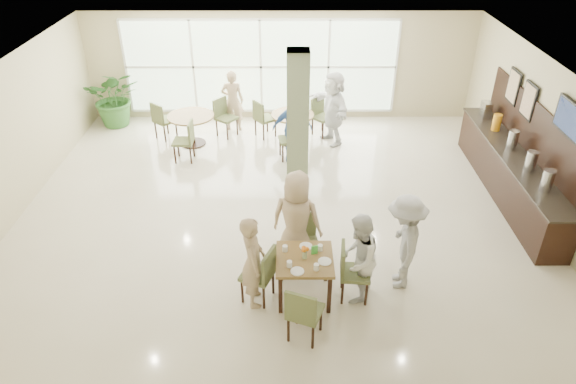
{
  "coord_description": "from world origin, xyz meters",
  "views": [
    {
      "loc": [
        0.19,
        -8.52,
        5.64
      ],
      "look_at": [
        0.2,
        -1.2,
        1.1
      ],
      "focal_mm": 32.0,
      "sensor_mm": 36.0,
      "label": 1
    }
  ],
  "objects_px": {
    "main_table": "(305,263)",
    "adult_a": "(292,129)",
    "round_table_right": "(293,121)",
    "adult_b": "(333,108)",
    "potted_plant": "(115,97)",
    "teen_left": "(253,262)",
    "teen_right": "(358,259)",
    "teen_standing": "(404,242)",
    "buffet_counter": "(510,170)",
    "teen_far": "(296,220)",
    "round_table_left": "(191,122)",
    "adult_standing": "(233,101)"
  },
  "relations": [
    {
      "from": "main_table",
      "to": "adult_a",
      "type": "relative_size",
      "value": 0.56
    },
    {
      "from": "round_table_right",
      "to": "adult_b",
      "type": "xyz_separation_m",
      "value": [
        0.96,
        0.04,
        0.33
      ]
    },
    {
      "from": "potted_plant",
      "to": "teen_left",
      "type": "bearing_deg",
      "value": -59.2
    },
    {
      "from": "teen_right",
      "to": "teen_standing",
      "type": "xyz_separation_m",
      "value": [
        0.74,
        0.31,
        0.07
      ]
    },
    {
      "from": "teen_right",
      "to": "adult_b",
      "type": "height_order",
      "value": "adult_b"
    },
    {
      "from": "round_table_right",
      "to": "adult_b",
      "type": "bearing_deg",
      "value": 2.2
    },
    {
      "from": "buffet_counter",
      "to": "teen_far",
      "type": "distance_m",
      "value": 4.89
    },
    {
      "from": "teen_standing",
      "to": "adult_a",
      "type": "distance_m",
      "value": 4.59
    },
    {
      "from": "round_table_right",
      "to": "potted_plant",
      "type": "relative_size",
      "value": 0.68
    },
    {
      "from": "round_table_right",
      "to": "teen_left",
      "type": "xyz_separation_m",
      "value": [
        -0.63,
        -5.54,
        0.21
      ]
    },
    {
      "from": "teen_right",
      "to": "adult_b",
      "type": "relative_size",
      "value": 0.84
    },
    {
      "from": "round_table_left",
      "to": "teen_far",
      "type": "bearing_deg",
      "value": -61.53
    },
    {
      "from": "buffet_counter",
      "to": "round_table_left",
      "type": "bearing_deg",
      "value": 161.08
    },
    {
      "from": "main_table",
      "to": "potted_plant",
      "type": "distance_m",
      "value": 8.03
    },
    {
      "from": "potted_plant",
      "to": "adult_b",
      "type": "relative_size",
      "value": 0.85
    },
    {
      "from": "main_table",
      "to": "adult_standing",
      "type": "relative_size",
      "value": 0.55
    },
    {
      "from": "adult_a",
      "to": "teen_left",
      "type": "bearing_deg",
      "value": -100.76
    },
    {
      "from": "adult_a",
      "to": "adult_b",
      "type": "height_order",
      "value": "adult_b"
    },
    {
      "from": "round_table_right",
      "to": "buffet_counter",
      "type": "relative_size",
      "value": 0.22
    },
    {
      "from": "round_table_right",
      "to": "adult_standing",
      "type": "xyz_separation_m",
      "value": [
        -1.51,
        0.77,
        0.23
      ]
    },
    {
      "from": "teen_far",
      "to": "adult_a",
      "type": "distance_m",
      "value": 3.74
    },
    {
      "from": "potted_plant",
      "to": "round_table_left",
      "type": "bearing_deg",
      "value": -28.29
    },
    {
      "from": "round_table_left",
      "to": "adult_b",
      "type": "height_order",
      "value": "adult_b"
    },
    {
      "from": "teen_standing",
      "to": "teen_right",
      "type": "bearing_deg",
      "value": -59.8
    },
    {
      "from": "adult_standing",
      "to": "teen_standing",
      "type": "bearing_deg",
      "value": 119.03
    },
    {
      "from": "round_table_left",
      "to": "teen_right",
      "type": "xyz_separation_m",
      "value": [
        3.37,
        -5.37,
        0.17
      ]
    },
    {
      "from": "potted_plant",
      "to": "teen_far",
      "type": "distance_m",
      "value": 7.31
    },
    {
      "from": "adult_b",
      "to": "adult_standing",
      "type": "distance_m",
      "value": 2.58
    },
    {
      "from": "main_table",
      "to": "teen_left",
      "type": "xyz_separation_m",
      "value": [
        -0.77,
        -0.11,
        0.12
      ]
    },
    {
      "from": "buffet_counter",
      "to": "main_table",
      "type": "bearing_deg",
      "value": -144.6
    },
    {
      "from": "teen_far",
      "to": "teen_right",
      "type": "distance_m",
      "value": 1.24
    },
    {
      "from": "adult_standing",
      "to": "potted_plant",
      "type": "bearing_deg",
      "value": -4.96
    },
    {
      "from": "teen_left",
      "to": "adult_standing",
      "type": "distance_m",
      "value": 6.37
    },
    {
      "from": "adult_a",
      "to": "adult_standing",
      "type": "xyz_separation_m",
      "value": [
        -1.5,
        1.64,
        0.02
      ]
    },
    {
      "from": "teen_left",
      "to": "adult_b",
      "type": "bearing_deg",
      "value": -23.62
    },
    {
      "from": "teen_right",
      "to": "adult_a",
      "type": "xyz_separation_m",
      "value": [
        -0.95,
        4.57,
        0.02
      ]
    },
    {
      "from": "round_table_left",
      "to": "adult_b",
      "type": "xyz_separation_m",
      "value": [
        3.4,
        0.11,
        0.31
      ]
    },
    {
      "from": "buffet_counter",
      "to": "adult_b",
      "type": "distance_m",
      "value": 4.22
    },
    {
      "from": "buffet_counter",
      "to": "adult_standing",
      "type": "height_order",
      "value": "buffet_counter"
    },
    {
      "from": "teen_standing",
      "to": "main_table",
      "type": "bearing_deg",
      "value": -71.47
    },
    {
      "from": "potted_plant",
      "to": "adult_standing",
      "type": "relative_size",
      "value": 0.96
    },
    {
      "from": "main_table",
      "to": "adult_a",
      "type": "xyz_separation_m",
      "value": [
        -0.15,
        4.56,
        0.12
      ]
    },
    {
      "from": "buffet_counter",
      "to": "teen_left",
      "type": "height_order",
      "value": "buffet_counter"
    },
    {
      "from": "adult_b",
      "to": "adult_a",
      "type": "bearing_deg",
      "value": -70.49
    },
    {
      "from": "potted_plant",
      "to": "teen_far",
      "type": "height_order",
      "value": "teen_far"
    },
    {
      "from": "teen_left",
      "to": "teen_far",
      "type": "height_order",
      "value": "teen_far"
    },
    {
      "from": "potted_plant",
      "to": "adult_standing",
      "type": "height_order",
      "value": "adult_standing"
    },
    {
      "from": "teen_standing",
      "to": "adult_b",
      "type": "height_order",
      "value": "adult_b"
    },
    {
      "from": "teen_far",
      "to": "adult_b",
      "type": "distance_m",
      "value": 4.74
    },
    {
      "from": "potted_plant",
      "to": "teen_standing",
      "type": "bearing_deg",
      "value": -44.85
    }
  ]
}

